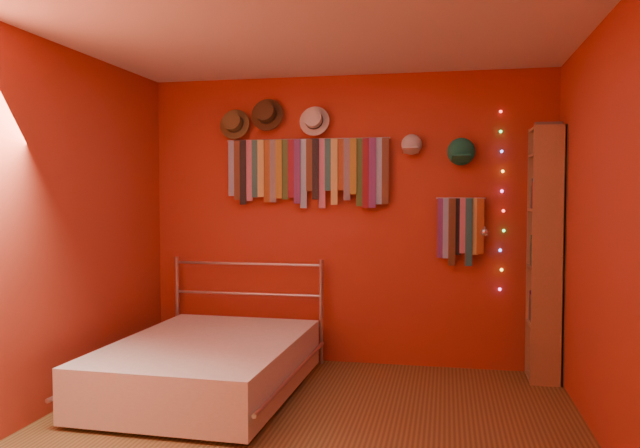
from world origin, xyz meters
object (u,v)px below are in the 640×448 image
Objects in this scene: bookshelf at (550,252)px; bed at (207,364)px; reading_lamp at (484,232)px; tie_rack at (307,169)px.

bookshelf reaches higher than bed.
bookshelf is (0.50, -0.00, -0.15)m from reading_lamp.
tie_rack is 0.76× the size of bed.
bookshelf is at bearing -0.30° from reading_lamp.
tie_rack is at bearing 174.16° from reading_lamp.
bookshelf is 1.05× the size of bed.
tie_rack reaches higher than reading_lamp.
bookshelf is at bearing 19.64° from bed.
reading_lamp is (1.49, -0.15, -0.52)m from tie_rack.
bed is (-2.03, -0.84, -0.96)m from reading_lamp.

